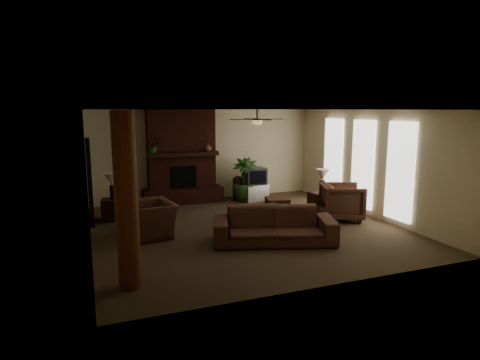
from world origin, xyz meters
name	(u,v)px	position (x,y,z in m)	size (l,w,h in m)	color
room_shell	(246,170)	(0.00, 0.00, 1.40)	(7.00, 7.00, 7.00)	#4F3E27
fireplace	(182,165)	(-0.80, 3.22, 1.16)	(2.40, 0.70, 2.80)	#431C12
windows	(363,164)	(3.45, 0.20, 1.35)	(0.08, 3.65, 2.35)	white
log_column	(126,202)	(-2.95, -2.40, 1.40)	(0.36, 0.36, 2.80)	brown
doorway	(90,181)	(-3.44, 1.80, 1.05)	(0.10, 1.00, 2.10)	black
ceiling_fan	(257,121)	(0.40, 0.30, 2.53)	(1.35, 1.35, 0.37)	#301D15
sofa	(274,220)	(0.16, -1.23, 0.50)	(2.56, 0.75, 1.00)	#513123
armchair_left	(149,213)	(-2.26, 0.19, 0.52)	(1.19, 0.77, 1.04)	#513123
armchair_right	(342,200)	(2.57, -0.19, 0.51)	(1.00, 0.93, 1.02)	#513123
coffee_table	(258,210)	(0.40, 0.18, 0.37)	(1.20, 0.70, 0.43)	black
ottoman	(277,205)	(1.36, 1.09, 0.20)	(0.60, 0.60, 0.40)	#513123
tv_stand	(254,192)	(1.35, 2.72, 0.25)	(0.85, 0.50, 0.50)	silver
tv	(255,176)	(1.38, 2.72, 0.76)	(0.66, 0.54, 0.52)	#3B3B3E
floor_vase	(238,186)	(0.89, 2.90, 0.43)	(0.34, 0.34, 0.77)	#34221D
floor_plant	(244,189)	(1.04, 2.73, 0.37)	(0.74, 1.33, 0.74)	#2D5321
side_table_left	(112,210)	(-2.95, 1.85, 0.28)	(0.50, 0.50, 0.55)	black
lamp_left	(112,181)	(-2.90, 1.89, 1.00)	(0.40, 0.40, 0.65)	#301D15
side_table_right	(320,202)	(2.47, 0.71, 0.28)	(0.50, 0.50, 0.55)	black
lamp_right	(323,176)	(2.51, 0.66, 1.00)	(0.41, 0.41, 0.65)	#301D15
mantel_plant	(153,147)	(-1.67, 3.01, 1.72)	(0.38, 0.42, 0.33)	#2D5321
mantel_vase	(208,148)	(-0.05, 2.97, 1.67)	(0.22, 0.23, 0.22)	brown
book_a	(250,202)	(0.19, 0.19, 0.57)	(0.22, 0.03, 0.29)	#999999
book_b	(268,202)	(0.62, 0.09, 0.58)	(0.21, 0.02, 0.29)	#999999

